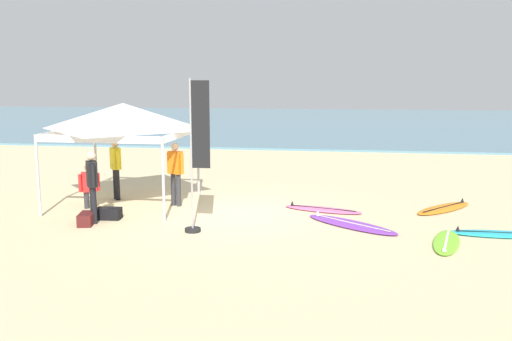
{
  "coord_description": "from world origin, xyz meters",
  "views": [
    {
      "loc": [
        2.58,
        -13.14,
        3.36
      ],
      "look_at": [
        0.41,
        0.77,
        1.0
      ],
      "focal_mm": 38.08,
      "sensor_mm": 36.0,
      "label": 1
    }
  ],
  "objects": [
    {
      "name": "gear_bag_near_tent",
      "position": [
        -3.25,
        -1.56,
        0.14
      ],
      "size": [
        0.44,
        0.66,
        0.28
      ],
      "primitive_type": "cube",
      "rotation": [
        0.0,
        0.0,
        1.79
      ],
      "color": "#4C1919",
      "rests_on": "ground"
    },
    {
      "name": "person_red",
      "position": [
        -3.93,
        0.03,
        0.66
      ],
      "size": [
        0.46,
        0.39,
        1.2
      ],
      "color": "#2D2D33",
      "rests_on": "ground"
    },
    {
      "name": "person_yellow",
      "position": [
        -3.65,
        1.13,
        0.99
      ],
      "size": [
        0.4,
        0.44,
        1.71
      ],
      "color": "black",
      "rests_on": "ground"
    },
    {
      "name": "ground_plane",
      "position": [
        0.0,
        0.0,
        0.0
      ],
      "size": [
        80.0,
        80.0,
        0.0
      ],
      "primitive_type": "plane",
      "color": "beige"
    },
    {
      "name": "surfboard_purple",
      "position": [
        2.88,
        -0.69,
        0.04
      ],
      "size": [
        2.37,
        2.02,
        0.19
      ],
      "color": "purple",
      "rests_on": "ground"
    },
    {
      "name": "surfboard_lime",
      "position": [
        4.82,
        -1.81,
        0.04
      ],
      "size": [
        0.95,
        1.99,
        0.19
      ],
      "color": "#7AD12D",
      "rests_on": "ground"
    },
    {
      "name": "surfboard_cyan",
      "position": [
        6.08,
        -1.01,
        0.04
      ],
      "size": [
        2.17,
        0.6,
        0.19
      ],
      "color": "#23B2CC",
      "rests_on": "ground"
    },
    {
      "name": "person_black",
      "position": [
        -3.16,
        -1.36,
        0.99
      ],
      "size": [
        0.38,
        0.48,
        1.71
      ],
      "color": "black",
      "rests_on": "ground"
    },
    {
      "name": "person_orange",
      "position": [
        -1.76,
        0.65,
        0.99
      ],
      "size": [
        0.51,
        0.34,
        1.71
      ],
      "color": "#2D2D33",
      "rests_on": "ground"
    },
    {
      "name": "sea",
      "position": [
        0.0,
        30.58,
        0.05
      ],
      "size": [
        80.0,
        36.0,
        0.1
      ],
      "primitive_type": "cube",
      "color": "#568499",
      "rests_on": "ground"
    },
    {
      "name": "canopy_tent",
      "position": [
        -3.15,
        0.61,
        2.39
      ],
      "size": [
        3.33,
        3.33,
        2.75
      ],
      "color": "#B7B7BC",
      "rests_on": "ground"
    },
    {
      "name": "banner_flag",
      "position": [
        -0.52,
        -1.74,
        1.57
      ],
      "size": [
        0.6,
        0.36,
        3.4
      ],
      "color": "#99999E",
      "rests_on": "ground"
    },
    {
      "name": "surfboard_pink",
      "position": [
        2.17,
        0.68,
        0.04
      ],
      "size": [
        2.13,
        1.07,
        0.19
      ],
      "color": "pink",
      "rests_on": "ground"
    },
    {
      "name": "gear_bag_by_pole",
      "position": [
        -2.96,
        -0.99,
        0.14
      ],
      "size": [
        0.62,
        0.36,
        0.28
      ],
      "primitive_type": "cube",
      "rotation": [
        0.0,
        0.0,
        0.07
      ],
      "color": "black",
      "rests_on": "ground"
    },
    {
      "name": "surfboard_orange",
      "position": [
        5.32,
        1.32,
        0.04
      ],
      "size": [
        1.91,
        2.03,
        0.19
      ],
      "color": "orange",
      "rests_on": "ground"
    }
  ]
}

